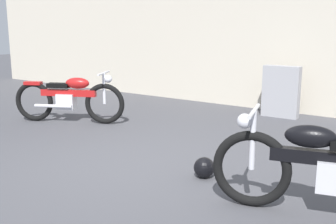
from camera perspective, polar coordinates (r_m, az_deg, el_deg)
ground_plane at (r=5.23m, az=-5.53°, el=-7.66°), size 40.00×40.00×0.00m
building_wall at (r=8.92m, az=14.12°, el=11.26°), size 18.00×0.30×3.38m
stone_marker at (r=8.19m, az=15.66°, el=2.78°), size 0.71×0.22×1.01m
helmet at (r=4.83m, az=5.13°, el=-7.82°), size 0.25×0.25×0.25m
motorcycle_red at (r=7.66m, az=-13.73°, el=1.93°), size 1.96×1.07×0.95m
motorcycle_black at (r=4.03m, az=21.65°, el=-7.44°), size 2.15×0.82×0.99m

